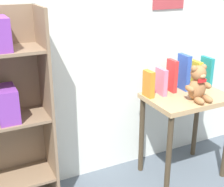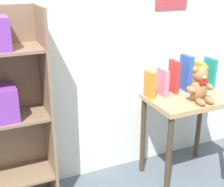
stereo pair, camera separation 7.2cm
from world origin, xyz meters
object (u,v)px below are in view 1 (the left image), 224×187
object	(u,v)px
teddy_bear	(198,84)
book_standing_teal	(206,71)
display_table	(186,111)
book_standing_orange	(149,84)
book_standing_pink	(161,82)
book_standing_blue	(184,72)
book_standing_red	(172,76)
book_standing_yellow	(195,74)

from	to	relation	value
teddy_bear	book_standing_teal	world-z (taller)	teddy_bear
display_table	book_standing_orange	size ratio (longest dim) A/B	3.47
book_standing_pink	book_standing_teal	world-z (taller)	book_standing_teal
book_standing_orange	book_standing_teal	bearing A→B (deg)	-0.15
book_standing_blue	book_standing_teal	size ratio (longest dim) A/B	1.18
display_table	book_standing_red	bearing A→B (deg)	112.24
display_table	book_standing_blue	xyz separation A→B (m)	(0.05, 0.13, 0.25)
book_standing_orange	book_standing_teal	distance (m)	0.54
book_standing_blue	book_standing_orange	bearing A→B (deg)	-173.48
display_table	book_standing_orange	world-z (taller)	book_standing_orange
display_table	book_standing_pink	distance (m)	0.29
book_standing_pink	book_standing_red	distance (m)	0.11
book_standing_orange	book_standing_yellow	world-z (taller)	book_standing_yellow
book_standing_pink	display_table	bearing A→B (deg)	-32.48
book_standing_red	book_standing_blue	size ratio (longest dim) A/B	0.90
book_standing_yellow	display_table	bearing A→B (deg)	-138.69
display_table	book_standing_red	distance (m)	0.28
book_standing_pink	book_standing_red	world-z (taller)	book_standing_red
teddy_bear	book_standing_orange	distance (m)	0.34
book_standing_pink	book_standing_red	size ratio (longest dim) A/B	0.81
display_table	book_standing_teal	distance (m)	0.38
teddy_bear	book_standing_teal	size ratio (longest dim) A/B	1.10
display_table	book_standing_yellow	world-z (taller)	book_standing_yellow
book_standing_orange	book_standing_pink	bearing A→B (deg)	-1.17
display_table	book_standing_red	world-z (taller)	book_standing_red
display_table	book_standing_yellow	distance (m)	0.31
book_standing_blue	book_standing_teal	bearing A→B (deg)	-0.02
teddy_bear	book_standing_yellow	xyz separation A→B (m)	(0.16, 0.22, -0.01)
book_standing_teal	teddy_bear	bearing A→B (deg)	-139.32
book_standing_pink	book_standing_teal	bearing A→B (deg)	3.24
teddy_bear	book_standing_orange	bearing A→B (deg)	143.14
teddy_bear	book_standing_teal	distance (m)	0.34
book_standing_pink	book_standing_teal	xyz separation A→B (m)	(0.43, 0.01, 0.02)
teddy_bear	book_standing_pink	xyz separation A→B (m)	(-0.16, 0.20, -0.02)
display_table	book_standing_orange	bearing A→B (deg)	157.76
book_standing_red	book_standing_teal	xyz separation A→B (m)	(0.32, -0.01, -0.01)
book_standing_yellow	book_standing_red	bearing A→B (deg)	-178.03
book_standing_orange	book_standing_blue	xyz separation A→B (m)	(0.32, 0.02, 0.04)
display_table	book_standing_blue	bearing A→B (deg)	67.70
book_standing_red	book_standing_teal	distance (m)	0.32
display_table	book_standing_yellow	bearing A→B (deg)	38.54
display_table	book_standing_pink	bearing A→B (deg)	145.67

